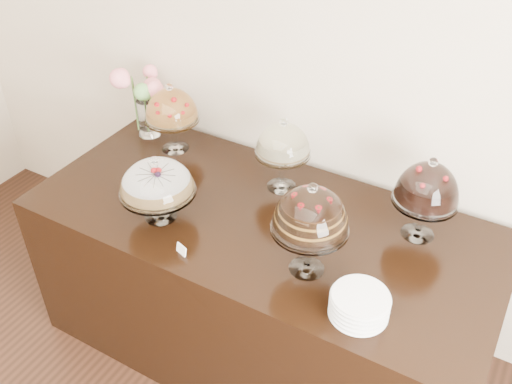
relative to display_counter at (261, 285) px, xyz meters
The scene contains 10 objects.
wall_back 1.19m from the display_counter, 87.59° to the left, with size 5.00×0.04×3.00m, color beige.
display_counter is the anchor object (origin of this frame).
cake_stand_sugar_sponge 0.80m from the display_counter, 151.03° to the right, with size 0.35×0.35×0.33m.
cake_stand_choco_layer 0.84m from the display_counter, 31.00° to the right, with size 0.31×0.31×0.44m.
cake_stand_cheesecake 0.75m from the display_counter, 97.11° to the left, with size 0.27×0.27×0.39m.
cake_stand_dark_choco 1.00m from the display_counter, 20.53° to the left, with size 0.28×0.28×0.41m.
cake_stand_fruit_tart 1.03m from the display_counter, 157.97° to the left, with size 0.29×0.29×0.39m.
flower_vase 1.21m from the display_counter, 160.56° to the left, with size 0.31×0.31×0.42m.
plate_stack 0.85m from the display_counter, 28.15° to the right, with size 0.22×0.22×0.10m.
price_card_left 0.63m from the display_counter, 114.81° to the right, with size 0.06×0.01×0.04m, color white.
Camera 1 is at (0.98, 0.66, 2.58)m, focal length 40.00 mm.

